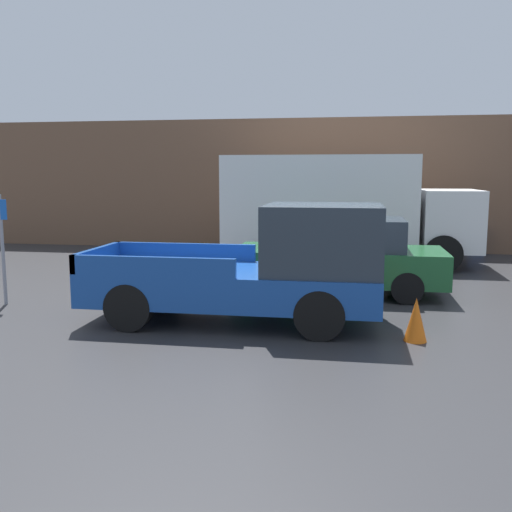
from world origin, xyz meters
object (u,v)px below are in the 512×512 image
at_px(pickup_truck, 264,269).
at_px(parking_sign, 2,243).
at_px(newspaper_box, 477,240).
at_px(traffic_cone, 416,320).
at_px(car, 341,256).
at_px(delivery_truck, 339,206).

distance_m(pickup_truck, parking_sign, 5.43).
bearing_deg(newspaper_box, pickup_truck, -119.77).
height_order(pickup_truck, traffic_cone, pickup_truck).
height_order(car, traffic_cone, car).
distance_m(car, traffic_cone, 3.75).
relative_size(car, delivery_truck, 0.63).
xyz_separation_m(newspaper_box, traffic_cone, (-2.97, -10.29, -0.15)).
bearing_deg(newspaper_box, traffic_cone, -106.08).
height_order(delivery_truck, newspaper_box, delivery_truck).
bearing_deg(car, traffic_cone, -70.13).
height_order(car, delivery_truck, delivery_truck).
height_order(parking_sign, newspaper_box, parking_sign).
relative_size(parking_sign, newspaper_box, 2.24).
relative_size(parking_sign, traffic_cone, 3.18).
relative_size(delivery_truck, newspaper_box, 7.23).
relative_size(newspaper_box, traffic_cone, 1.42).
distance_m(pickup_truck, traffic_cone, 2.70).
relative_size(pickup_truck, parking_sign, 2.32).
relative_size(pickup_truck, car, 1.14).
height_order(car, newspaper_box, car).
height_order(car, parking_sign, parking_sign).
xyz_separation_m(parking_sign, newspaper_box, (10.89, 9.04, -0.76)).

